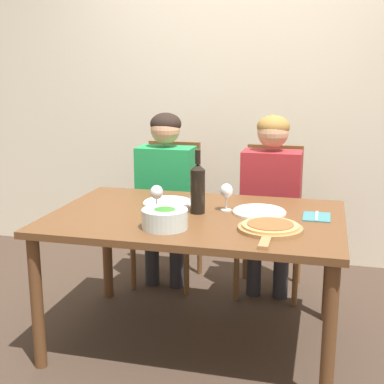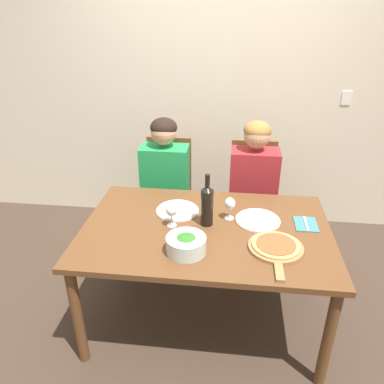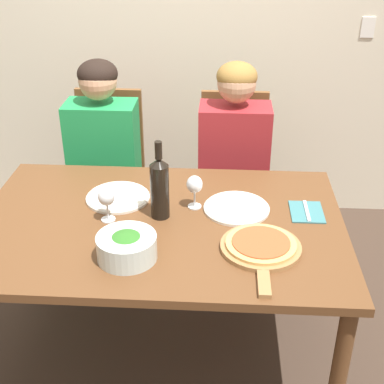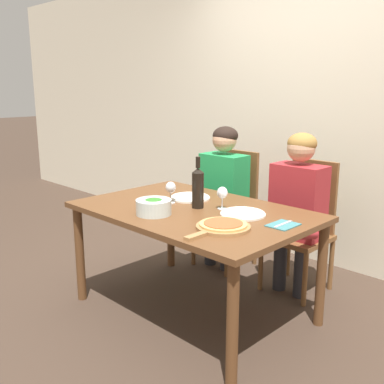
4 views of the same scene
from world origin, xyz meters
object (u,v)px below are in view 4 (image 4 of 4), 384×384
broccoli_bowl (154,207)px  wine_glass_right (222,194)px  person_woman (222,184)px  dinner_plate_left (190,197)px  dinner_plate_right (243,214)px  chair_left (231,206)px  fork_on_napkin (283,225)px  wine_bottle (198,187)px  wine_glass_left (171,188)px  chair_right (304,223)px  person_man (297,199)px  pizza_on_board (222,226)px

broccoli_bowl → wine_glass_right: (0.23, 0.39, 0.06)m
person_woman → broccoli_bowl: size_ratio=5.34×
dinner_plate_left → dinner_plate_right: 0.53m
chair_left → fork_on_napkin: (1.02, -0.77, 0.23)m
wine_bottle → wine_glass_right: bearing=31.2°
broccoli_bowl → wine_glass_left: bearing=115.6°
chair_right → person_man: person_man is taller
broccoli_bowl → dinner_plate_left: 0.46m
dinner_plate_right → fork_on_napkin: dinner_plate_right is taller
fork_on_napkin → dinner_plate_right: bearing=179.0°
person_woman → fork_on_napkin: (1.02, -0.65, 0.02)m
pizza_on_board → dinner_plate_right: bearing=106.5°
chair_left → broccoli_bowl: chair_left is taller
broccoli_bowl → wine_glass_left: (-0.13, 0.26, 0.06)m
chair_right → pizza_on_board: chair_right is taller
chair_left → chair_right: size_ratio=1.00×
wine_bottle → dinner_plate_right: size_ratio=1.20×
person_man → dinner_plate_left: bearing=-132.2°
broccoli_bowl → wine_glass_right: wine_glass_right is taller
person_woman → fork_on_napkin: size_ratio=6.69×
chair_left → wine_glass_left: chair_left is taller
chair_left → wine_glass_right: (0.54, -0.75, 0.33)m
broccoli_bowl → fork_on_napkin: bearing=27.7°
chair_left → broccoli_bowl: 1.22m
pizza_on_board → wine_glass_right: wine_glass_right is taller
wine_bottle → fork_on_napkin: (0.62, 0.07, -0.14)m
broccoli_bowl → pizza_on_board: (0.50, 0.08, -0.03)m
wine_glass_left → wine_glass_right: bearing=20.2°
person_man → pizza_on_board: (0.09, -0.94, 0.03)m
person_woman → fork_on_napkin: 1.21m
chair_right → wine_glass_left: size_ratio=6.52×
person_man → wine_glass_left: person_man is taller
chair_left → pizza_on_board: bearing=-52.6°
chair_left → fork_on_napkin: size_ratio=5.47×
chair_right → broccoli_bowl: chair_right is taller
person_man → pizza_on_board: size_ratio=2.66×
pizza_on_board → wine_glass_right: 0.42m
chair_left → person_man: (0.72, -0.12, 0.21)m
broccoli_bowl → pizza_on_board: broccoli_bowl is taller
chair_right → fork_on_napkin: bearing=-68.2°
broccoli_bowl → dinner_plate_left: broccoli_bowl is taller
wine_bottle → person_man: bearing=66.1°
person_man → chair_right: bearing=90.0°
person_man → wine_bottle: person_man is taller
wine_glass_right → dinner_plate_right: bearing=-3.8°
person_man → fork_on_napkin: bearing=-64.7°
chair_right → person_man: 0.24m
person_woman → person_man: (0.72, 0.00, 0.00)m
person_man → dinner_plate_left: 0.78m
person_man → person_woman: bearing=180.0°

